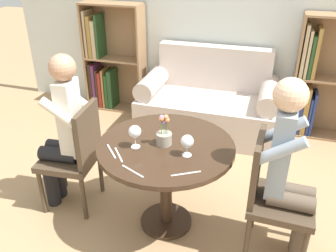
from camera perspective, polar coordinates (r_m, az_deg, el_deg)
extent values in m
plane|color=tan|center=(2.92, -0.30, -15.13)|extent=(16.00, 16.00, 0.00)
cube|color=silver|center=(4.19, 8.51, 18.81)|extent=(5.20, 0.05, 2.70)
cylinder|color=#382619|center=(2.50, -0.34, -3.30)|extent=(0.97, 0.97, 0.03)
cylinder|color=#382619|center=(2.69, -0.32, -9.58)|extent=(0.09, 0.09, 0.65)
cylinder|color=#382619|center=(2.91, -0.30, -14.91)|extent=(0.40, 0.40, 0.03)
cube|color=beige|center=(4.08, 6.30, 1.84)|extent=(1.52, 0.80, 0.42)
cube|color=beige|center=(4.20, 7.51, 9.33)|extent=(1.30, 0.16, 0.50)
cylinder|color=beige|center=(4.11, -2.43, 7.03)|extent=(0.22, 0.72, 0.22)
cylinder|color=beige|center=(3.90, 15.96, 4.77)|extent=(0.22, 0.72, 0.22)
cube|color=#93704C|center=(4.65, -7.86, 11.10)|extent=(0.74, 0.02, 1.34)
cube|color=#93704C|center=(4.70, -12.60, 10.88)|extent=(0.02, 0.28, 1.34)
cube|color=#93704C|center=(4.40, -4.19, 10.31)|extent=(0.02, 0.28, 1.34)
cube|color=#93704C|center=(4.77, -7.98, 3.09)|extent=(0.70, 0.28, 0.02)
cube|color=#93704C|center=(4.54, -8.53, 10.63)|extent=(0.70, 0.28, 0.02)
cube|color=#93704C|center=(4.39, -9.16, 18.83)|extent=(0.70, 0.28, 0.02)
cube|color=#332319|center=(4.79, -11.72, 6.72)|extent=(0.04, 0.23, 0.57)
cube|color=#602D5B|center=(4.77, -11.26, 6.60)|extent=(0.04, 0.23, 0.56)
cube|color=#332319|center=(4.76, -10.78, 6.23)|extent=(0.03, 0.23, 0.50)
cube|color=maroon|center=(4.75, -10.34, 6.01)|extent=(0.04, 0.23, 0.47)
cube|color=olive|center=(4.72, -9.86, 6.17)|extent=(0.03, 0.23, 0.51)
cube|color=#234723|center=(4.72, -9.36, 5.77)|extent=(0.04, 0.23, 0.44)
cube|color=#234723|center=(4.69, -8.82, 6.03)|extent=(0.05, 0.23, 0.50)
cube|color=tan|center=(4.60, -12.56, 14.30)|extent=(0.03, 0.23, 0.56)
cube|color=olive|center=(4.58, -11.95, 13.93)|extent=(0.05, 0.23, 0.50)
cube|color=tan|center=(4.56, -11.29, 13.61)|extent=(0.05, 0.23, 0.45)
cube|color=#234723|center=(4.53, -10.80, 14.03)|extent=(0.03, 0.23, 0.53)
cube|color=#93704C|center=(4.29, 24.51, 7.39)|extent=(0.74, 0.02, 1.34)
cube|color=#93704C|center=(4.13, 19.72, 7.56)|extent=(0.02, 0.28, 1.34)
cube|color=#93704C|center=(4.42, 22.99, -1.11)|extent=(0.70, 0.28, 0.02)
cube|color=#93704C|center=(4.17, 24.65, 6.80)|extent=(0.70, 0.28, 0.02)
cube|color=#332319|center=(4.26, 19.64, 2.86)|extent=(0.05, 0.23, 0.56)
cube|color=navy|center=(4.27, 20.43, 2.55)|extent=(0.05, 0.23, 0.53)
cube|color=olive|center=(4.28, 21.18, 2.51)|extent=(0.05, 0.23, 0.54)
cube|color=navy|center=(4.30, 21.68, 1.75)|extent=(0.03, 0.23, 0.43)
cube|color=navy|center=(4.30, 22.17, 2.04)|extent=(0.03, 0.23, 0.49)
cube|color=tan|center=(4.05, 21.00, 11.25)|extent=(0.04, 0.23, 0.56)
cube|color=tan|center=(4.06, 21.54, 10.79)|extent=(0.03, 0.23, 0.50)
cube|color=#234723|center=(4.07, 22.03, 10.38)|extent=(0.03, 0.23, 0.45)
cube|color=olive|center=(4.06, 22.69, 10.81)|extent=(0.04, 0.23, 0.53)
cylinder|color=#473828|center=(3.30, -16.51, -6.37)|extent=(0.04, 0.04, 0.40)
cylinder|color=#473828|center=(3.05, -19.55, -9.99)|extent=(0.04, 0.04, 0.40)
cylinder|color=#473828|center=(3.16, -10.72, -7.30)|extent=(0.04, 0.04, 0.40)
cylinder|color=#473828|center=(2.90, -13.36, -11.23)|extent=(0.04, 0.04, 0.40)
cube|color=#473828|center=(2.97, -15.58, -5.15)|extent=(0.45, 0.45, 0.05)
cube|color=#473828|center=(2.77, -12.72, -1.34)|extent=(0.07, 0.38, 0.45)
cylinder|color=#473828|center=(2.84, 20.92, -13.50)|extent=(0.04, 0.04, 0.40)
cylinder|color=#473828|center=(2.56, 12.58, -17.40)|extent=(0.04, 0.04, 0.40)
cylinder|color=#473828|center=(2.83, 13.60, -12.42)|extent=(0.04, 0.04, 0.40)
cube|color=#473828|center=(2.55, 17.71, -11.68)|extent=(0.44, 0.44, 0.05)
cube|color=#473828|center=(2.40, 14.06, -6.37)|extent=(0.05, 0.38, 0.45)
cylinder|color=black|center=(3.19, -17.32, -7.30)|extent=(0.11, 0.11, 0.45)
cylinder|color=black|center=(3.11, -18.26, -8.42)|extent=(0.11, 0.11, 0.45)
cylinder|color=black|center=(2.99, -16.20, -3.32)|extent=(0.31, 0.14, 0.11)
cylinder|color=black|center=(2.91, -17.16, -4.41)|extent=(0.31, 0.14, 0.11)
cube|color=silver|center=(2.76, -15.51, 1.22)|extent=(0.14, 0.21, 0.60)
cylinder|color=silver|center=(2.82, -14.58, 4.32)|extent=(0.29, 0.09, 0.23)
cylinder|color=silver|center=(2.61, -17.08, 1.95)|extent=(0.29, 0.09, 0.23)
sphere|color=tan|center=(2.61, -16.61, 8.98)|extent=(0.19, 0.19, 0.19)
cylinder|color=brown|center=(2.65, 20.56, -16.30)|extent=(0.11, 0.11, 0.45)
cylinder|color=brown|center=(2.73, 20.59, -14.74)|extent=(0.11, 0.11, 0.45)
cylinder|color=brown|center=(2.46, 19.06, -11.33)|extent=(0.30, 0.12, 0.11)
cylinder|color=brown|center=(2.55, 19.15, -9.82)|extent=(0.30, 0.12, 0.11)
cube|color=#93A3B2|center=(2.33, 17.57, -4.30)|extent=(0.13, 0.20, 0.59)
cylinder|color=#93A3B2|center=(2.16, 17.74, -3.81)|extent=(0.29, 0.08, 0.23)
cylinder|color=#93A3B2|center=(2.40, 18.12, -0.58)|extent=(0.29, 0.08, 0.23)
sphere|color=beige|center=(2.16, 19.08, 4.73)|extent=(0.20, 0.20, 0.20)
cylinder|color=white|center=(2.47, -5.22, -3.31)|extent=(0.06, 0.06, 0.00)
cylinder|color=white|center=(2.45, -5.26, -2.45)|extent=(0.01, 0.01, 0.08)
sphere|color=white|center=(2.41, -5.34, -0.89)|extent=(0.09, 0.09, 0.09)
sphere|color=maroon|center=(2.41, -5.33, -1.11)|extent=(0.06, 0.06, 0.06)
cylinder|color=white|center=(2.37, 3.03, -4.65)|extent=(0.06, 0.06, 0.00)
cylinder|color=white|center=(2.35, 3.05, -3.91)|extent=(0.01, 0.01, 0.07)
sphere|color=white|center=(2.32, 3.10, -2.47)|extent=(0.09, 0.09, 0.09)
sphere|color=#E58E75|center=(2.32, 3.09, -2.70)|extent=(0.06, 0.06, 0.06)
cylinder|color=#9E9384|center=(2.47, -0.66, -2.10)|extent=(0.11, 0.11, 0.09)
cylinder|color=#4C7A42|center=(2.41, -0.47, 0.05)|extent=(0.01, 0.01, 0.13)
sphere|color=#E07F4C|center=(2.38, -0.47, 1.40)|extent=(0.04, 0.04, 0.04)
cylinder|color=#4C7A42|center=(2.41, -0.18, -0.21)|extent=(0.01, 0.01, 0.11)
sphere|color=#E07F4C|center=(2.39, -0.18, 0.92)|extent=(0.04, 0.04, 0.04)
cylinder|color=#4C7A42|center=(2.42, -0.67, -0.30)|extent=(0.01, 0.00, 0.09)
sphere|color=#9E70B2|center=(2.40, -0.68, 0.65)|extent=(0.04, 0.04, 0.04)
cylinder|color=#4C7A42|center=(2.41, -1.07, -0.10)|extent=(0.00, 0.00, 0.12)
sphere|color=#E07F4C|center=(2.38, -1.08, 1.17)|extent=(0.04, 0.04, 0.04)
cylinder|color=#4C7A42|center=(2.41, -1.03, 0.04)|extent=(0.00, 0.01, 0.13)
sphere|color=#9E70B2|center=(2.38, -1.04, 1.39)|extent=(0.04, 0.04, 0.04)
cube|color=silver|center=(2.20, 2.91, -7.62)|extent=(0.17, 0.11, 0.00)
cube|color=silver|center=(2.23, -5.70, -7.21)|extent=(0.18, 0.09, 0.00)
cube|color=silver|center=(2.39, -7.92, -4.57)|extent=(0.13, 0.16, 0.00)
cube|color=silver|center=(2.44, -9.07, -4.01)|extent=(0.13, 0.15, 0.00)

